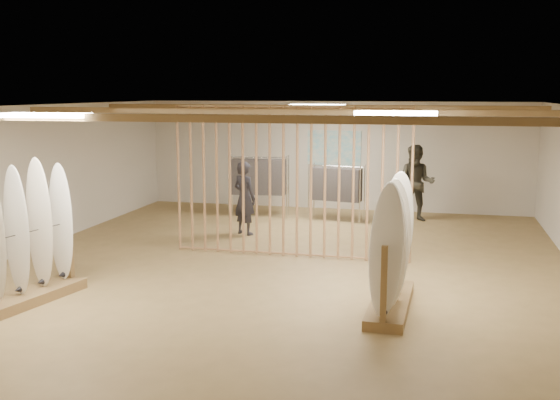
% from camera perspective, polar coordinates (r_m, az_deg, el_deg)
% --- Properties ---
extents(floor, '(12.00, 12.00, 0.00)m').
position_cam_1_polar(floor, '(11.57, 0.00, -5.87)').
color(floor, '#997B4A').
rests_on(floor, ground).
extents(ceiling, '(12.00, 12.00, 0.00)m').
position_cam_1_polar(ceiling, '(11.16, 0.00, 8.13)').
color(ceiling, gray).
rests_on(ceiling, ground).
extents(wall_back, '(12.00, 0.00, 12.00)m').
position_cam_1_polar(wall_back, '(17.13, 4.74, 3.87)').
color(wall_back, beige).
rests_on(wall_back, ground).
extents(wall_front, '(12.00, 0.00, 12.00)m').
position_cam_1_polar(wall_front, '(5.75, -14.34, -7.62)').
color(wall_front, beige).
rests_on(wall_front, ground).
extents(wall_left, '(0.00, 12.00, 12.00)m').
position_cam_1_polar(wall_left, '(13.36, -21.34, 1.68)').
color(wall_left, beige).
rests_on(wall_left, ground).
extents(ceiling_slats, '(9.50, 6.12, 0.10)m').
position_cam_1_polar(ceiling_slats, '(11.16, 0.00, 7.72)').
color(ceiling_slats, olive).
rests_on(ceiling_slats, ground).
extents(light_panels, '(1.20, 0.35, 0.06)m').
position_cam_1_polar(light_panels, '(11.16, 0.00, 7.82)').
color(light_panels, white).
rests_on(light_panels, ground).
extents(bamboo_partition, '(4.45, 0.05, 2.78)m').
position_cam_1_polar(bamboo_partition, '(12.05, 0.90, 1.55)').
color(bamboo_partition, '#A67951').
rests_on(bamboo_partition, ground).
extents(poster, '(1.40, 0.03, 0.90)m').
position_cam_1_polar(poster, '(17.09, 4.74, 4.54)').
color(poster, '#37A3C2').
rests_on(poster, ground).
extents(rack_right, '(0.58, 2.01, 1.90)m').
position_cam_1_polar(rack_right, '(9.37, 9.66, -5.59)').
color(rack_right, olive).
rests_on(rack_right, floor).
extents(clothing_rack_a, '(1.42, 0.50, 1.52)m').
position_cam_1_polar(clothing_rack_a, '(16.01, -1.86, 2.04)').
color(clothing_rack_a, silver).
rests_on(clothing_rack_a, floor).
extents(clothing_rack_b, '(1.25, 0.53, 1.36)m').
position_cam_1_polar(clothing_rack_b, '(15.50, 4.93, 1.37)').
color(clothing_rack_b, silver).
rests_on(clothing_rack_b, floor).
extents(shopper_a, '(0.79, 0.70, 1.80)m').
position_cam_1_polar(shopper_a, '(14.04, -3.11, 0.60)').
color(shopper_a, '#26252C').
rests_on(shopper_a, floor).
extents(shopper_b, '(1.06, 0.86, 2.06)m').
position_cam_1_polar(shopper_b, '(15.82, 11.79, 1.89)').
color(shopper_b, '#323026').
rests_on(shopper_b, floor).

